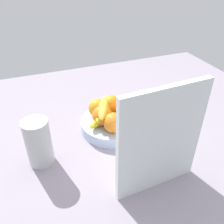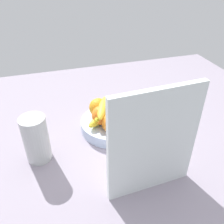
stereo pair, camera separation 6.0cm
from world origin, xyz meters
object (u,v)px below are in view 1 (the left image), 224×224
(cutting_board, at_px, (161,142))
(fruit_bowl, at_px, (112,124))
(orange_top_stack, at_px, (128,117))
(orange_center, at_px, (98,108))
(orange_back_left, at_px, (102,116))
(banana_bunch, at_px, (103,112))
(thermos_tumbler, at_px, (39,143))
(orange_front_right, at_px, (112,104))
(orange_front_left, at_px, (127,109))
(orange_back_right, at_px, (113,123))

(cutting_board, bearing_deg, fruit_bowl, -89.02)
(orange_top_stack, bearing_deg, orange_center, -49.48)
(orange_back_left, bearing_deg, banana_bunch, -123.07)
(thermos_tumbler, bearing_deg, orange_front_right, -155.24)
(orange_front_left, height_order, orange_back_right, same)
(orange_top_stack, relative_size, thermos_tumbler, 0.45)
(orange_back_right, bearing_deg, orange_center, -79.16)
(orange_front_left, bearing_deg, orange_back_right, 38.05)
(orange_center, xyz_separation_m, orange_back_right, (-0.02, 0.12, 0.00))
(orange_back_left, relative_size, banana_bunch, 0.45)
(orange_front_right, xyz_separation_m, orange_center, (0.07, 0.01, 0.00))
(orange_center, bearing_deg, banana_bunch, 105.99)
(orange_center, bearing_deg, fruit_bowl, 131.73)
(orange_top_stack, bearing_deg, thermos_tumbler, 5.59)
(orange_front_right, height_order, orange_back_right, same)
(fruit_bowl, xyz_separation_m, orange_center, (0.05, -0.05, 0.06))
(fruit_bowl, distance_m, orange_back_right, 0.10)
(orange_back_left, xyz_separation_m, banana_bunch, (-0.01, -0.02, 0.00))
(orange_back_right, xyz_separation_m, banana_bunch, (0.01, -0.08, 0.00))
(orange_back_left, xyz_separation_m, thermos_tumbler, (0.26, 0.08, 0.00))
(orange_front_right, height_order, orange_center, same)
(orange_front_left, distance_m, orange_top_stack, 0.06)
(orange_back_left, bearing_deg, orange_back_right, 112.86)
(orange_back_right, distance_m, thermos_tumbler, 0.29)
(orange_front_left, distance_m, banana_bunch, 0.10)
(orange_front_left, height_order, orange_top_stack, same)
(orange_front_left, height_order, banana_bunch, banana_bunch)
(orange_center, relative_size, orange_back_left, 1.00)
(fruit_bowl, xyz_separation_m, orange_front_left, (-0.07, 0.00, 0.06))
(fruit_bowl, distance_m, orange_center, 0.09)
(orange_front_left, distance_m, orange_back_left, 0.12)
(fruit_bowl, bearing_deg, cutting_board, 94.47)
(orange_top_stack, bearing_deg, orange_front_left, -111.15)
(fruit_bowl, height_order, orange_back_right, orange_back_right)
(orange_back_right, bearing_deg, cutting_board, 100.48)
(orange_center, bearing_deg, orange_back_right, 100.84)
(orange_top_stack, relative_size, cutting_board, 0.22)
(orange_back_left, height_order, banana_bunch, banana_bunch)
(orange_front_right, bearing_deg, cutting_board, 90.77)
(orange_front_left, relative_size, orange_top_stack, 1.00)
(fruit_bowl, bearing_deg, orange_front_left, 179.68)
(orange_front_right, height_order, orange_back_left, same)
(fruit_bowl, xyz_separation_m, cutting_board, (-0.03, 0.33, 0.16))
(fruit_bowl, height_order, orange_top_stack, orange_top_stack)
(banana_bunch, distance_m, cutting_board, 0.36)
(cutting_board, bearing_deg, orange_back_right, -83.01)
(orange_back_left, height_order, orange_top_stack, same)
(orange_front_left, xyz_separation_m, orange_top_stack, (0.02, 0.06, 0.00))
(banana_bunch, bearing_deg, orange_back_right, 98.30)
(fruit_bowl, distance_m, orange_front_left, 0.09)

